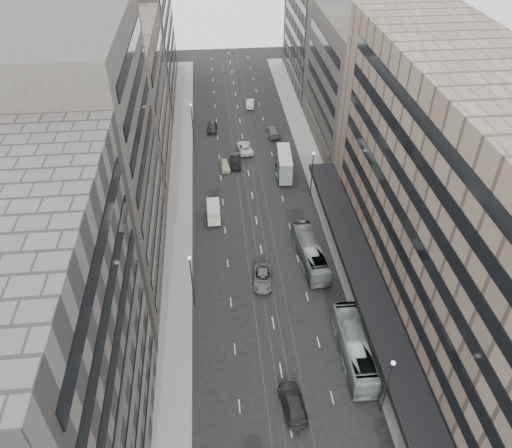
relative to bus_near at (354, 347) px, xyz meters
name	(u,v)px	position (x,y,z in m)	size (l,w,h in m)	color
ground	(282,378)	(-8.50, -2.05, -1.69)	(220.00, 220.00, 0.00)	black
sidewalk_right	(321,186)	(3.50, 35.45, -1.61)	(4.00, 125.00, 0.15)	gray
sidewalk_left	(181,194)	(-20.50, 35.45, -1.61)	(4.00, 125.00, 0.15)	gray
department_store	(471,216)	(12.95, 5.95, 13.26)	(19.20, 60.00, 30.00)	gray
building_right_mid	(361,85)	(13.00, 49.95, 10.31)	(15.00, 28.00, 24.00)	#46413C
building_right_far	(327,24)	(13.00, 79.95, 12.31)	(15.00, 32.00, 28.00)	#5D5853
building_left_a	(26,373)	(-30.00, -10.05, 13.31)	(15.00, 28.00, 30.00)	#5D5853
building_left_b	(82,168)	(-30.00, 16.95, 15.31)	(15.00, 26.00, 34.00)	#46413C
building_left_c	(117,106)	(-30.00, 43.95, 10.81)	(15.00, 28.00, 25.00)	gray
building_left_d	(134,34)	(-30.00, 76.95, 12.31)	(15.00, 38.00, 28.00)	#5D5853
lamp_right_near	(388,381)	(1.20, -7.05, 3.51)	(0.44, 0.44, 8.32)	#262628
lamp_right_far	(312,169)	(1.20, 32.95, 3.51)	(0.44, 0.44, 8.32)	#262628
lamp_left_near	(191,275)	(-18.20, 9.95, 3.51)	(0.44, 0.44, 8.32)	#262628
lamp_left_far	(192,119)	(-18.20, 52.95, 3.51)	(0.44, 0.44, 8.32)	#262628
bus_near	(354,347)	(0.00, 0.00, 0.00)	(2.84, 12.13, 3.38)	gray
bus_far	(310,252)	(-1.96, 16.76, -0.04)	(2.77, 11.83, 3.30)	gray
double_decker	(284,164)	(-2.32, 39.62, 0.69)	(2.94, 8.19, 4.40)	gray
panel_van	(214,212)	(-15.10, 27.88, -0.18)	(2.17, 4.37, 2.75)	silver
sedan_2	(263,278)	(-9.02, 13.23, -0.94)	(2.49, 5.41, 1.50)	slate
sedan_3	(293,403)	(-7.91, -5.72, -0.86)	(2.32, 5.71, 1.66)	#232326
sedan_4	(225,165)	(-12.55, 42.87, -0.99)	(1.65, 4.10, 1.40)	beige
sedan_5	(235,161)	(-10.65, 44.11, -0.83)	(1.81, 5.20, 1.71)	black
sedan_6	(245,147)	(-8.51, 48.96, -0.91)	(2.60, 5.64, 1.57)	silver
sedan_7	(272,131)	(-2.42, 55.00, -0.86)	(2.32, 5.71, 1.66)	slate
sedan_8	(212,127)	(-14.48, 58.08, -0.87)	(1.93, 4.79, 1.63)	#242427
sedan_9	(250,103)	(-5.71, 68.79, -0.90)	(1.67, 4.79, 1.58)	#BAB29A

